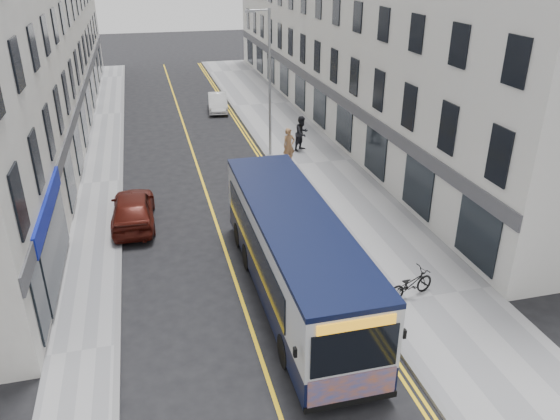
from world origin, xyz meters
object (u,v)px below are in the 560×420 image
streetlamp (268,79)px  car_white (218,102)px  pedestrian_near (289,146)px  bicycle (411,284)px  city_bus (293,252)px  car_maroon (133,208)px  pedestrian_far (302,133)px

streetlamp → car_white: bearing=97.5°
pedestrian_near → car_white: (-2.08, 12.22, -0.47)m
bicycle → city_bus: bearing=56.8°
car_white → bicycle: bearing=-77.5°
bicycle → car_maroon: car_maroon is taller
city_bus → streetlamp: bearing=80.0°
streetlamp → pedestrian_near: (0.70, -1.74, -3.28)m
streetlamp → bicycle: (1.28, -15.06, -3.78)m
car_maroon → pedestrian_far: bearing=-141.0°
bicycle → pedestrian_far: bearing=-18.8°
city_bus → bicycle: (3.73, -1.15, -1.11)m
city_bus → pedestrian_near: size_ratio=5.52×
streetlamp → car_white: streetlamp is taller
city_bus → pedestrian_near: (3.15, 12.17, -0.62)m
car_white → pedestrian_near: bearing=-73.8°
pedestrian_far → car_white: bearing=72.9°
car_white → car_maroon: size_ratio=0.87×
pedestrian_near → pedestrian_far: bearing=42.4°
bicycle → car_white: (-2.66, 25.54, 0.02)m
city_bus → pedestrian_near: 12.59m
city_bus → pedestrian_far: city_bus is taller
pedestrian_near → car_white: pedestrian_near is taller
bicycle → car_white: car_white is taller
pedestrian_far → car_maroon: (-9.58, -7.26, -0.37)m
streetlamp → city_bus: bearing=-100.0°
pedestrian_far → car_white: pedestrian_far is taller
streetlamp → city_bus: (-2.44, -13.91, -2.67)m
city_bus → car_maroon: 8.64m
streetlamp → pedestrian_near: streetlamp is taller
pedestrian_far → car_white: size_ratio=0.52×
car_maroon → city_bus: bearing=128.5°
streetlamp → car_maroon: 10.95m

